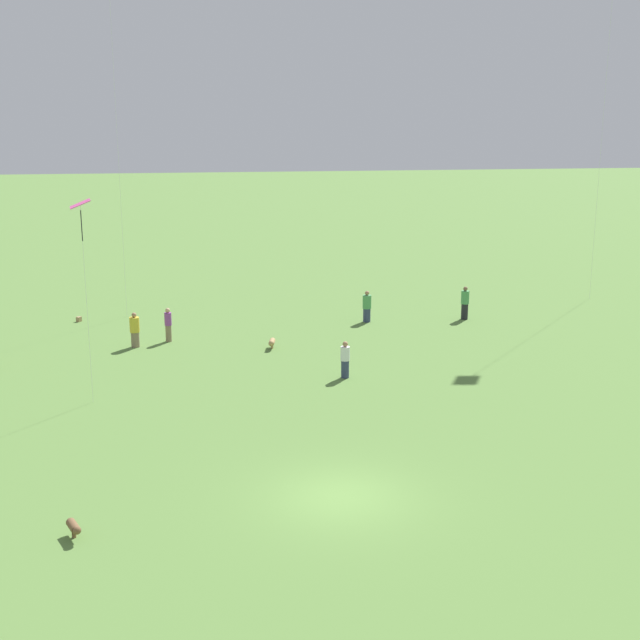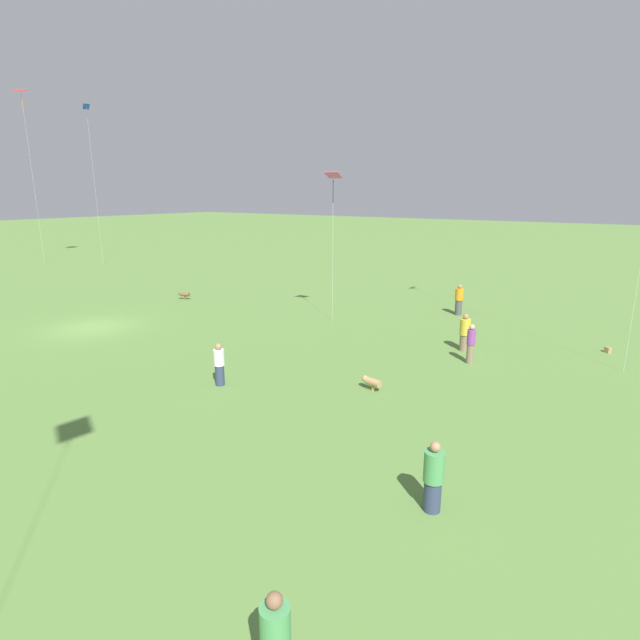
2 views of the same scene
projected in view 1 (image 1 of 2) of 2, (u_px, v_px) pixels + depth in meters
The scene contains 10 objects.
ground_plane at pixel (341, 497), 27.53m from camera, with size 240.00×240.00×0.00m, color #5B843D.
person_0 at pixel (465, 303), 49.11m from camera, with size 0.55×0.55×1.84m.
person_1 at pixel (135, 330), 43.69m from camera, with size 0.67×0.67×1.74m.
person_3 at pixel (345, 360), 38.93m from camera, with size 0.51×0.51×1.65m.
person_4 at pixel (168, 325), 44.66m from camera, with size 0.50×0.50×1.73m.
person_6 at pixel (367, 307), 48.55m from camera, with size 0.64×0.64×1.73m.
kite_0 at pixel (81, 212), 34.13m from camera, with size 0.94×0.90×8.18m.
dog_0 at pixel (74, 528), 24.85m from camera, with size 0.79×0.50×0.50m.
dog_1 at pixel (272, 342), 43.48m from camera, with size 0.83×0.39×0.49m.
picnic_bag_0 at pixel (79, 319), 48.77m from camera, with size 0.33×0.32×0.27m.
Camera 1 is at (25.05, -3.86, 12.07)m, focal length 50.00 mm.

